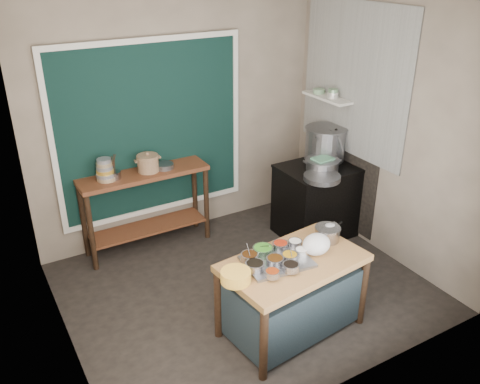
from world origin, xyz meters
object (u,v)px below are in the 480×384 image
utensil_cup (115,175)px  ceramic_crock (148,164)px  stove_block (318,201)px  yellow_basin (236,276)px  stock_pot (325,144)px  prep_table (292,295)px  steamer (322,165)px  condiment_tray (277,262)px  back_counter (147,210)px  saucepan (327,234)px

utensil_cup → ceramic_crock: size_ratio=0.54×
stove_block → ceramic_crock: 2.07m
yellow_basin → stock_pot: size_ratio=0.49×
prep_table → steamer: (1.26, 1.22, 0.57)m
condiment_tray → yellow_basin: bearing=-172.8°
prep_table → yellow_basin: size_ratio=5.02×
stove_block → condiment_tray: bearing=-139.0°
stock_pot → back_counter: bearing=164.9°
yellow_basin → ceramic_crock: 2.06m
yellow_basin → stock_pot: (2.08, 1.48, 0.28)m
back_counter → saucepan: back_counter is taller
back_counter → steamer: size_ratio=3.62×
utensil_cup → stock_pot: (2.41, -0.55, 0.09)m
yellow_basin → utensil_cup: size_ratio=1.81×
prep_table → stove_block: size_ratio=1.39×
utensil_cup → steamer: 2.33m
saucepan → stock_pot: stock_pot is taller
yellow_basin → utensil_cup: utensil_cup is taller
back_counter → ceramic_crock: (0.06, -0.00, 0.56)m
stock_pot → prep_table: bearing=-135.5°
saucepan → utensil_cup: (-1.39, 1.90, 0.17)m
prep_table → steamer: bearing=37.4°
utensil_cup → stove_block: bearing=-17.9°
yellow_basin → prep_table: bearing=1.6°
condiment_tray → steamer: bearing=39.9°
prep_table → stock_pot: size_ratio=2.45×
steamer → prep_table: bearing=-136.0°
saucepan → ceramic_crock: (-1.00, 1.91, 0.22)m
ceramic_crock → saucepan: bearing=-62.3°
stove_block → ceramic_crock: size_ratio=3.55×
stove_block → steamer: 0.53m
prep_table → yellow_basin: yellow_basin is taller
back_counter → condiment_tray: (0.45, -1.99, 0.29)m
stove_block → steamer: bearing=-115.7°
back_counter → prep_table: bearing=-73.5°
back_counter → steamer: steamer is taller
utensil_cup → steamer: bearing=-20.2°
ceramic_crock → stock_pot: (2.03, -0.56, 0.04)m
stove_block → prep_table: bearing=-135.0°
yellow_basin → saucepan: (1.05, 0.14, 0.02)m
stove_block → ceramic_crock: (-1.84, 0.73, 0.61)m
stove_block → ceramic_crock: ceramic_crock is taller
condiment_tray → steamer: 1.84m
prep_table → condiment_tray: 0.42m
back_counter → condiment_tray: size_ratio=2.56×
prep_table → back_counter: back_counter is taller
saucepan → steamer: (0.80, 1.09, 0.13)m
saucepan → stove_block: bearing=35.4°
condiment_tray → steamer: (1.41, 1.18, 0.18)m
stove_block → yellow_basin: 2.33m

